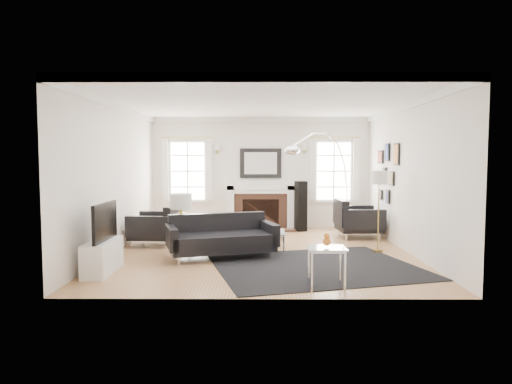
{
  "coord_description": "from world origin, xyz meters",
  "views": [
    {
      "loc": [
        -0.04,
        -8.6,
        1.75
      ],
      "look_at": [
        -0.1,
        0.3,
        1.11
      ],
      "focal_mm": 32.0,
      "sensor_mm": 36.0,
      "label": 1
    }
  ],
  "objects_px": {
    "fireplace": "(261,207)",
    "sofa": "(221,238)",
    "arc_floor_lamp": "(321,178)",
    "armchair_right": "(356,220)",
    "coffee_table": "(265,233)",
    "gourd_lamp": "(181,208)",
    "armchair_left": "(157,226)"
  },
  "relations": [
    {
      "from": "coffee_table",
      "to": "gourd_lamp",
      "type": "bearing_deg",
      "value": -164.41
    },
    {
      "from": "fireplace",
      "to": "arc_floor_lamp",
      "type": "relative_size",
      "value": 0.69
    },
    {
      "from": "armchair_left",
      "to": "coffee_table",
      "type": "xyz_separation_m",
      "value": [
        2.21,
        -0.43,
        -0.06
      ]
    },
    {
      "from": "fireplace",
      "to": "armchair_left",
      "type": "bearing_deg",
      "value": -134.99
    },
    {
      "from": "arc_floor_lamp",
      "to": "armchair_right",
      "type": "bearing_deg",
      "value": -21.58
    },
    {
      "from": "armchair_left",
      "to": "fireplace",
      "type": "bearing_deg",
      "value": 45.01
    },
    {
      "from": "fireplace",
      "to": "arc_floor_lamp",
      "type": "distance_m",
      "value": 1.85
    },
    {
      "from": "fireplace",
      "to": "armchair_left",
      "type": "height_order",
      "value": "fireplace"
    },
    {
      "from": "fireplace",
      "to": "coffee_table",
      "type": "height_order",
      "value": "fireplace"
    },
    {
      "from": "armchair_right",
      "to": "gourd_lamp",
      "type": "relative_size",
      "value": 1.69
    },
    {
      "from": "armchair_left",
      "to": "gourd_lamp",
      "type": "relative_size",
      "value": 1.62
    },
    {
      "from": "fireplace",
      "to": "coffee_table",
      "type": "xyz_separation_m",
      "value": [
        0.08,
        -2.56,
        -0.23
      ]
    },
    {
      "from": "sofa",
      "to": "coffee_table",
      "type": "height_order",
      "value": "sofa"
    },
    {
      "from": "armchair_right",
      "to": "arc_floor_lamp",
      "type": "height_order",
      "value": "arc_floor_lamp"
    },
    {
      "from": "coffee_table",
      "to": "arc_floor_lamp",
      "type": "bearing_deg",
      "value": 51.19
    },
    {
      "from": "sofa",
      "to": "arc_floor_lamp",
      "type": "xyz_separation_m",
      "value": [
        2.11,
        2.35,
        0.99
      ]
    },
    {
      "from": "fireplace",
      "to": "armchair_left",
      "type": "distance_m",
      "value": 3.02
    },
    {
      "from": "armchair_left",
      "to": "coffee_table",
      "type": "relative_size",
      "value": 1.36
    },
    {
      "from": "fireplace",
      "to": "armchair_right",
      "type": "distance_m",
      "value": 2.47
    },
    {
      "from": "coffee_table",
      "to": "armchair_left",
      "type": "bearing_deg",
      "value": 168.95
    },
    {
      "from": "sofa",
      "to": "armchair_right",
      "type": "height_order",
      "value": "armchair_right"
    },
    {
      "from": "armchair_left",
      "to": "sofa",
      "type": "bearing_deg",
      "value": -39.57
    },
    {
      "from": "sofa",
      "to": "arc_floor_lamp",
      "type": "relative_size",
      "value": 0.84
    },
    {
      "from": "sofa",
      "to": "armchair_left",
      "type": "bearing_deg",
      "value": 140.43
    },
    {
      "from": "armchair_left",
      "to": "arc_floor_lamp",
      "type": "distance_m",
      "value": 3.83
    },
    {
      "from": "armchair_right",
      "to": "arc_floor_lamp",
      "type": "bearing_deg",
      "value": 158.42
    },
    {
      "from": "fireplace",
      "to": "sofa",
      "type": "xyz_separation_m",
      "value": [
        -0.72,
        -3.3,
        -0.2
      ]
    },
    {
      "from": "gourd_lamp",
      "to": "sofa",
      "type": "bearing_deg",
      "value": -21.12
    },
    {
      "from": "sofa",
      "to": "armchair_right",
      "type": "bearing_deg",
      "value": 35.82
    },
    {
      "from": "armchair_left",
      "to": "arc_floor_lamp",
      "type": "bearing_deg",
      "value": 18.72
    },
    {
      "from": "armchair_left",
      "to": "armchair_right",
      "type": "height_order",
      "value": "armchair_right"
    },
    {
      "from": "armchair_left",
      "to": "gourd_lamp",
      "type": "distance_m",
      "value": 1.18
    }
  ]
}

